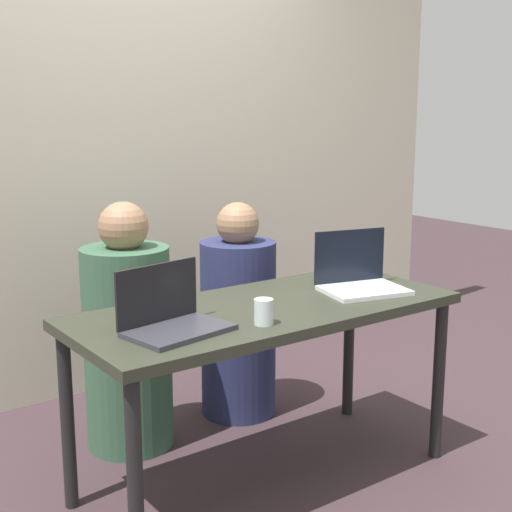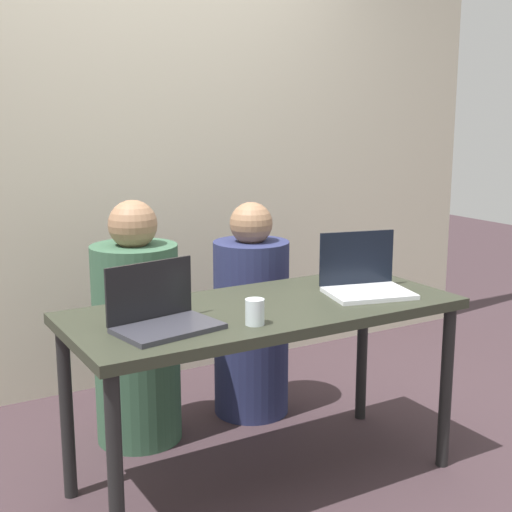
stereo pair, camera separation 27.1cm
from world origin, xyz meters
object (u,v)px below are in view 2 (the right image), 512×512
at_px(laptop_front_left, 161,315).
at_px(water_glass_left, 255,314).
at_px(laptop_front_right, 364,280).
at_px(person_on_left, 137,336).
at_px(person_on_right, 251,321).

xyz_separation_m(laptop_front_left, water_glass_left, (0.29, -0.12, -0.01)).
distance_m(laptop_front_left, laptop_front_right, 0.90).
distance_m(person_on_left, water_glass_left, 0.86).
height_order(person_on_right, water_glass_left, person_on_right).
distance_m(person_on_left, person_on_right, 0.58).
bearing_deg(laptop_front_left, water_glass_left, -32.63).
bearing_deg(laptop_front_right, laptop_front_left, -164.46).
distance_m(laptop_front_left, water_glass_left, 0.32).
bearing_deg(person_on_right, laptop_front_right, 107.61).
bearing_deg(person_on_left, laptop_front_right, 136.87).
bearing_deg(laptop_front_left, laptop_front_right, -7.94).
bearing_deg(person_on_right, person_on_left, 3.92).
bearing_deg(water_glass_left, laptop_front_left, 157.08).
bearing_deg(person_on_left, laptop_front_left, 74.75).
xyz_separation_m(laptop_front_left, laptop_front_right, (0.90, 0.03, 0.00)).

